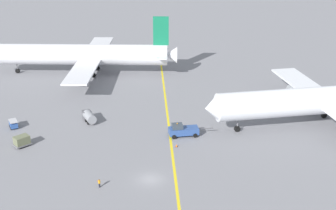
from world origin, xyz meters
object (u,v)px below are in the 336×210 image
Objects in this scene: gse_baggage_cart_trailing at (13,124)px; gse_fuel_bowser_stubby at (89,116)px; ground_crew_marshaller_foreground at (99,183)px; traffic_cone_nose_left at (177,146)px; pushback_tug at (183,130)px; airliner_being_pushed at (322,101)px; airliner_at_gate_left at (84,55)px; gse_container_dolly_flat at (22,141)px.

gse_fuel_bowser_stubby is at bearing 11.75° from gse_baggage_cart_trailing.
ground_crew_marshaller_foreground reaches higher than traffic_cone_nose_left.
pushback_tug is 21.75m from gse_fuel_bowser_stubby.
gse_baggage_cart_trailing is at bearing -178.24° from airliner_being_pushed.
airliner_at_gate_left is 5.74× the size of pushback_tug.
gse_fuel_bowser_stubby is 3.33× the size of ground_crew_marshaller_foreground.
gse_container_dolly_flat is 23.08m from ground_crew_marshaller_foreground.
ground_crew_marshaller_foreground is at bearing -77.97° from airliner_at_gate_left.
ground_crew_marshaller_foreground is at bearing -76.97° from gse_fuel_bowser_stubby.
gse_baggage_cart_trailing is (-8.89, -37.85, -4.80)m from airliner_at_gate_left.
gse_fuel_bowser_stubby is (-50.63, 1.24, -4.37)m from airliner_being_pushed.
airliner_at_gate_left is at bearing 76.78° from gse_baggage_cart_trailing.
gse_baggage_cart_trailing is (-66.40, -2.04, -4.84)m from airliner_being_pushed.
airliner_being_pushed is 66.61m from gse_baggage_cart_trailing.
gse_baggage_cart_trailing is 2.01× the size of ground_crew_marshaller_foreground.
airliner_at_gate_left reaches higher than traffic_cone_nose_left.
airliner_at_gate_left is 35.51m from gse_fuel_bowser_stubby.
traffic_cone_nose_left is at bearing -60.64° from airliner_at_gate_left.
gse_fuel_bowser_stubby is 1.36× the size of gse_container_dolly_flat.
gse_fuel_bowser_stubby reaches higher than traffic_cone_nose_left.
airliner_at_gate_left is at bearing 148.09° from airliner_being_pushed.
gse_container_dolly_flat is at bearing -133.55° from gse_fuel_bowser_stubby.
pushback_tug reaches higher than gse_fuel_bowser_stubby.
gse_container_dolly_flat is 9.70m from gse_baggage_cart_trailing.
airliner_being_pushed is 50.83m from gse_fuel_bowser_stubby.
pushback_tug is at bearing 8.88° from gse_container_dolly_flat.
gse_container_dolly_flat is 6.39× the size of traffic_cone_nose_left.
airliner_at_gate_left is 34.59× the size of ground_crew_marshaller_foreground.
pushback_tug reaches higher than traffic_cone_nose_left.
gse_fuel_bowser_stubby is at bearing 148.17° from traffic_cone_nose_left.
airliner_being_pushed is at bearing 10.69° from pushback_tug.
pushback_tug is 3.00× the size of gse_baggage_cart_trailing.
airliner_at_gate_left is 53.68m from traffic_cone_nose_left.
traffic_cone_nose_left is (26.18, -46.55, -5.38)m from airliner_at_gate_left.
pushback_tug reaches higher than gse_container_dolly_flat.
gse_fuel_bowser_stubby is (6.88, -34.57, -4.33)m from airliner_at_gate_left.
pushback_tug is 15.73× the size of traffic_cone_nose_left.
gse_container_dolly_flat is 2.45× the size of ground_crew_marshaller_foreground.
pushback_tug is 36.58m from gse_baggage_cart_trailing.
ground_crew_marshaller_foreground is at bearing -40.59° from gse_container_dolly_flat.
gse_baggage_cart_trailing is 5.25× the size of traffic_cone_nose_left.
ground_crew_marshaller_foreground is (-14.40, -20.01, -0.46)m from pushback_tug.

